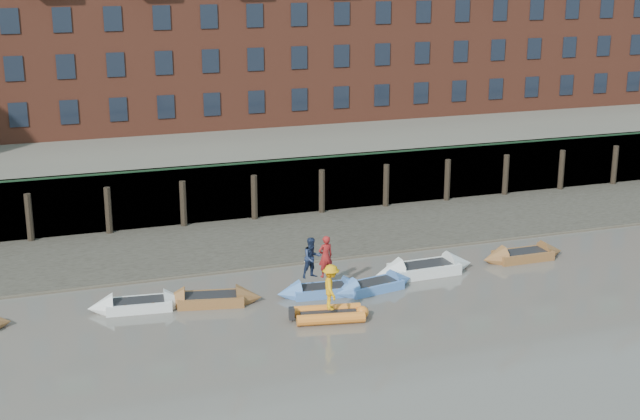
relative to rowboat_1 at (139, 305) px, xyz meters
name	(u,v)px	position (x,y,z in m)	size (l,w,h in m)	color
ground	(475,384)	(10.05, -10.70, -0.22)	(220.00, 220.00, 0.00)	#5E5850
foreshore	(310,236)	(10.05, 7.30, -0.22)	(110.00, 8.00, 0.50)	#3D382F
mud_band	(332,255)	(10.05, 3.90, -0.22)	(110.00, 1.60, 0.10)	#4C4336
river_wall	(285,187)	(10.05, 11.68, 1.38)	(110.00, 1.23, 3.30)	#2D2A26
bank_terrace	(229,142)	(10.05, 25.30, 1.38)	(110.00, 28.00, 3.20)	#5E594D
rowboat_1	(139,305)	(0.00, 0.00, 0.00)	(4.32, 1.68, 1.22)	silver
rowboat_2	(211,299)	(2.98, -0.42, 0.01)	(4.52, 2.13, 1.26)	brown
rowboat_3	(322,290)	(7.84, -0.96, -0.01)	(4.12, 1.53, 1.17)	#4A77BE
rowboat_4	(373,286)	(10.17, -1.20, -0.01)	(4.18, 1.90, 1.17)	#4A77BE
rowboat_5	(424,269)	(13.21, -0.05, 0.04)	(5.02, 1.58, 1.45)	silver
rowboat_6	(523,255)	(18.67, 0.21, 0.01)	(4.38, 1.28, 1.27)	brown
rib_tender	(332,314)	(7.31, -3.66, 0.01)	(3.12, 1.92, 0.53)	orange
person_rower_a	(326,256)	(8.03, -0.86, 1.51)	(0.68, 0.45, 1.88)	maroon
person_rower_b	(312,258)	(7.44, -0.76, 1.48)	(0.89, 0.69, 1.82)	#19233F
person_rib_crew	(331,287)	(7.24, -3.72, 1.22)	(1.22, 0.70, 1.89)	orange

